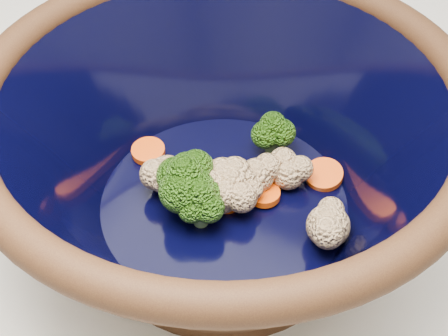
{
  "coord_description": "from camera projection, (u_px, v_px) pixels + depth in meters",
  "views": [
    {
      "loc": [
        0.2,
        -0.39,
        1.31
      ],
      "look_at": [
        0.04,
        -0.09,
        0.97
      ],
      "focal_mm": 50.0,
      "sensor_mm": 36.0,
      "label": 1
    }
  ],
  "objects": [
    {
      "name": "mixing_bowl",
      "position": [
        224.0,
        154.0,
        0.47
      ],
      "size": [
        0.45,
        0.45,
        0.16
      ],
      "rotation": [
        0.0,
        0.0,
        -0.43
      ],
      "color": "black",
      "rests_on": "counter"
    },
    {
      "name": "vegetable_pile",
      "position": [
        225.0,
        180.0,
        0.49
      ],
      "size": [
        0.2,
        0.14,
        0.06
      ],
      "color": "#608442",
      "rests_on": "mixing_bowl"
    }
  ]
}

